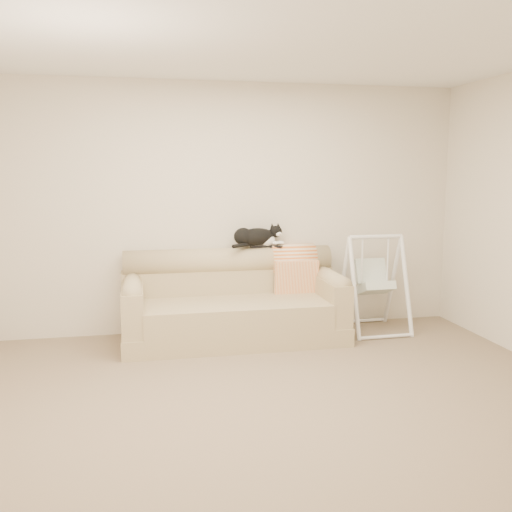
{
  "coord_description": "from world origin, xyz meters",
  "views": [
    {
      "loc": [
        -0.93,
        -3.94,
        1.71
      ],
      "look_at": [
        0.15,
        1.27,
        0.9
      ],
      "focal_mm": 40.0,
      "sensor_mm": 36.0,
      "label": 1
    }
  ],
  "objects_px": {
    "sofa": "(233,305)",
    "remote_a": "(259,246)",
    "baby_swing": "(374,283)",
    "remote_b": "(274,246)",
    "tuxedo_cat": "(257,237)"
  },
  "relations": [
    {
      "from": "remote_a",
      "to": "tuxedo_cat",
      "type": "distance_m",
      "value": 0.11
    },
    {
      "from": "remote_a",
      "to": "baby_swing",
      "type": "bearing_deg",
      "value": -11.57
    },
    {
      "from": "sofa",
      "to": "baby_swing",
      "type": "bearing_deg",
      "value": -0.25
    },
    {
      "from": "remote_a",
      "to": "sofa",
      "type": "bearing_deg",
      "value": -143.21
    },
    {
      "from": "sofa",
      "to": "tuxedo_cat",
      "type": "distance_m",
      "value": 0.76
    },
    {
      "from": "baby_swing",
      "to": "tuxedo_cat",
      "type": "bearing_deg",
      "value": 168.8
    },
    {
      "from": "remote_b",
      "to": "baby_swing",
      "type": "bearing_deg",
      "value": -11.94
    },
    {
      "from": "remote_a",
      "to": "tuxedo_cat",
      "type": "height_order",
      "value": "tuxedo_cat"
    },
    {
      "from": "sofa",
      "to": "remote_a",
      "type": "distance_m",
      "value": 0.69
    },
    {
      "from": "sofa",
      "to": "remote_a",
      "type": "relative_size",
      "value": 11.88
    },
    {
      "from": "sofa",
      "to": "remote_a",
      "type": "bearing_deg",
      "value": 36.79
    },
    {
      "from": "sofa",
      "to": "remote_a",
      "type": "height_order",
      "value": "remote_a"
    },
    {
      "from": "remote_b",
      "to": "remote_a",
      "type": "bearing_deg",
      "value": 170.89
    },
    {
      "from": "remote_a",
      "to": "remote_b",
      "type": "height_order",
      "value": "remote_a"
    },
    {
      "from": "sofa",
      "to": "baby_swing",
      "type": "height_order",
      "value": "baby_swing"
    }
  ]
}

